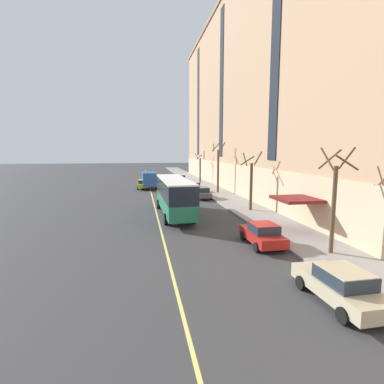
# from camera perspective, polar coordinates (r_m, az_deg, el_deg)

# --- Properties ---
(ground_plane) EXTENTS (260.00, 260.00, 0.00)m
(ground_plane) POSITION_cam_1_polar(r_m,az_deg,el_deg) (30.79, -5.12, -4.16)
(ground_plane) COLOR #38383A
(sidewalk) EXTENTS (4.50, 160.00, 0.15)m
(sidewalk) POSITION_cam_1_polar(r_m,az_deg,el_deg) (35.54, 9.34, -2.49)
(sidewalk) COLOR gray
(sidewalk) RESTS_ON ground
(apartment_facade) EXTENTS (15.20, 110.00, 31.90)m
(apartment_facade) POSITION_cam_1_polar(r_m,az_deg,el_deg) (37.18, 24.67, 22.04)
(apartment_facade) COLOR tan
(apartment_facade) RESTS_ON ground
(city_bus) EXTENTS (2.99, 11.78, 3.69)m
(city_bus) POSITION_cam_1_polar(r_m,az_deg,el_deg) (29.50, -3.41, -0.46)
(city_bus) COLOR #1E704C
(city_bus) RESTS_ON ground
(parked_car_red_0) EXTENTS (2.04, 4.25, 1.56)m
(parked_car_red_0) POSITION_cam_1_polar(r_m,az_deg,el_deg) (21.05, 13.29, -7.83)
(parked_car_red_0) COLOR #B21E19
(parked_car_red_0) RESTS_ON ground
(parked_car_darkgray_1) EXTENTS (2.01, 4.53, 1.56)m
(parked_car_darkgray_1) POSITION_cam_1_polar(r_m,az_deg,el_deg) (40.31, 1.92, -0.15)
(parked_car_darkgray_1) COLOR #4C4C51
(parked_car_darkgray_1) RESTS_ON ground
(parked_car_champagne_2) EXTENTS (2.11, 4.66, 1.56)m
(parked_car_champagne_2) POSITION_cam_1_polar(r_m,az_deg,el_deg) (14.57, 26.45, -15.66)
(parked_car_champagne_2) COLOR #BCAD89
(parked_car_champagne_2) RESTS_ON ground
(parked_car_silver_3) EXTENTS (2.09, 4.83, 1.56)m
(parked_car_silver_3) POSITION_cam_1_polar(r_m,az_deg,el_deg) (60.98, -2.22, 2.57)
(parked_car_silver_3) COLOR #B7B7BC
(parked_car_silver_3) RESTS_ON ground
(parked_car_silver_4) EXTENTS (2.04, 4.34, 1.56)m
(parked_car_silver_4) POSITION_cam_1_polar(r_m,az_deg,el_deg) (46.76, 0.33, 0.96)
(parked_car_silver_4) COLOR #B7B7BC
(parked_car_silver_4) RESTS_ON ground
(box_truck) EXTENTS (2.48, 7.24, 2.87)m
(box_truck) POSITION_cam_1_polar(r_m,az_deg,el_deg) (51.11, -8.20, 2.46)
(box_truck) COLOR #285199
(box_truck) RESTS_ON ground
(taxi_cab) EXTENTS (2.07, 4.62, 1.56)m
(taxi_cab) POSITION_cam_1_polar(r_m,az_deg,el_deg) (51.43, -9.27, 1.49)
(taxi_cab) COLOR yellow
(taxi_cab) RESTS_ON ground
(street_tree_near_corner) EXTENTS (1.67, 1.74, 6.47)m
(street_tree_near_corner) POSITION_cam_1_polar(r_m,az_deg,el_deg) (20.00, 25.47, -1.29)
(street_tree_near_corner) COLOR brown
(street_tree_near_corner) RESTS_ON sidewalk
(street_tree_mid_block) EXTENTS (1.89, 1.77, 6.20)m
(street_tree_mid_block) POSITION_cam_1_polar(r_m,az_deg,el_deg) (32.24, 11.16, 1.98)
(street_tree_mid_block) COLOR brown
(street_tree_mid_block) RESTS_ON sidewalk
(street_tree_far_uptown) EXTENTS (1.88, 1.53, 7.76)m
(street_tree_far_uptown) POSITION_cam_1_polar(r_m,az_deg,el_deg) (45.29, 4.98, 4.68)
(street_tree_far_uptown) COLOR brown
(street_tree_far_uptown) RESTS_ON sidewalk
(street_tree_far_downtown) EXTENTS (1.94, 1.66, 6.25)m
(street_tree_far_downtown) POSITION_cam_1_polar(r_m,az_deg,el_deg) (58.71, 1.57, 4.62)
(street_tree_far_downtown) COLOR brown
(street_tree_far_downtown) RESTS_ON sidewalk
(lane_centerline) EXTENTS (0.16, 140.00, 0.01)m
(lane_centerline) POSITION_cam_1_polar(r_m,az_deg,el_deg) (33.67, -7.01, -3.15)
(lane_centerline) COLOR #E0D66B
(lane_centerline) RESTS_ON ground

